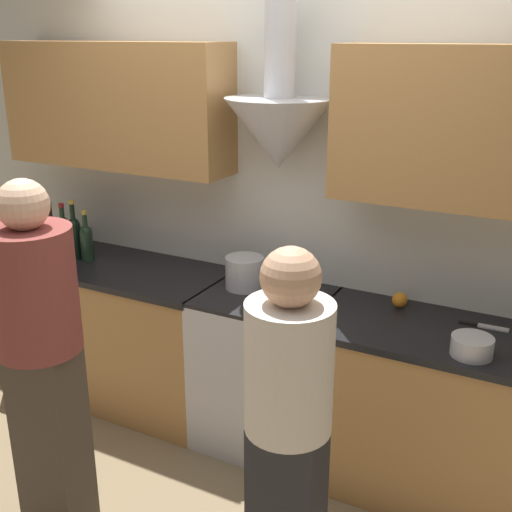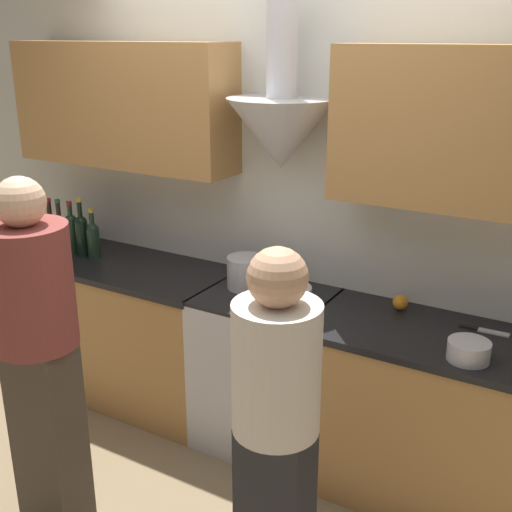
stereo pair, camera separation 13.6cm
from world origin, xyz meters
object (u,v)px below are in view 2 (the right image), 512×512
object	(u,v)px
wine_bottle_1	(51,228)
stock_pot	(246,272)
wine_bottle_3	(72,231)
wine_bottle_0	(39,225)
orange_fruit	(400,302)
person_foreground_left	(38,348)
saucepan	(469,351)
stove_range	(265,368)
wine_bottle_2	(60,231)
wine_bottle_4	(82,233)
person_foreground_right	(276,421)
wine_bottle_5	(93,238)
mixing_bowl	(288,295)

from	to	relation	value
wine_bottle_1	stock_pot	xyz separation A→B (m)	(1.44, 0.04, -0.04)
wine_bottle_3	stock_pot	world-z (taller)	wine_bottle_3
wine_bottle_0	orange_fruit	distance (m)	2.36
wine_bottle_1	person_foreground_left	size ratio (longest dim) A/B	0.19
orange_fruit	saucepan	bearing A→B (deg)	-40.78
stove_range	wine_bottle_0	size ratio (longest dim) A/B	2.67
saucepan	wine_bottle_2	bearing A→B (deg)	176.36
stove_range	person_foreground_left	bearing A→B (deg)	-115.72
wine_bottle_0	wine_bottle_4	world-z (taller)	wine_bottle_4
wine_bottle_3	person_foreground_right	bearing A→B (deg)	-25.10
wine_bottle_3	orange_fruit	world-z (taller)	wine_bottle_3
wine_bottle_2	orange_fruit	size ratio (longest dim) A/B	4.36
orange_fruit	person_foreground_left	xyz separation A→B (m)	(-1.19, -1.25, -0.01)
orange_fruit	wine_bottle_2	bearing A→B (deg)	-174.76
stove_range	saucepan	distance (m)	1.20
wine_bottle_2	wine_bottle_5	xyz separation A→B (m)	(0.28, -0.00, -0.01)
stove_range	orange_fruit	world-z (taller)	orange_fruit
wine_bottle_1	orange_fruit	bearing A→B (deg)	4.51
stock_pot	mixing_bowl	xyz separation A→B (m)	(0.29, -0.07, -0.04)
wine_bottle_5	stock_pot	bearing A→B (deg)	3.34
wine_bottle_0	person_foreground_right	world-z (taller)	person_foreground_right
wine_bottle_0	wine_bottle_1	distance (m)	0.10
wine_bottle_5	saucepan	distance (m)	2.30
wine_bottle_1	wine_bottle_4	bearing A→B (deg)	-4.38
wine_bottle_0	mixing_bowl	xyz separation A→B (m)	(1.83, -0.02, -0.09)
mixing_bowl	orange_fruit	bearing A→B (deg)	22.14
wine_bottle_1	wine_bottle_5	world-z (taller)	wine_bottle_1
person_foreground_left	person_foreground_right	xyz separation A→B (m)	(1.09, 0.14, -0.08)
wine_bottle_2	wine_bottle_5	size ratio (longest dim) A/B	1.07
mixing_bowl	orange_fruit	distance (m)	0.57
stove_range	saucepan	xyz separation A→B (m)	(1.09, -0.18, 0.48)
wine_bottle_0	stove_range	bearing A→B (deg)	0.56
wine_bottle_5	person_foreground_left	distance (m)	1.26
stove_range	wine_bottle_4	bearing A→B (deg)	-179.14
wine_bottle_1	wine_bottle_4	world-z (taller)	wine_bottle_4
orange_fruit	person_foreground_left	world-z (taller)	person_foreground_left
wine_bottle_1	person_foreground_right	distance (m)	2.37
wine_bottle_1	person_foreground_left	bearing A→B (deg)	-45.01
wine_bottle_2	wine_bottle_5	world-z (taller)	wine_bottle_2
saucepan	orange_fruit	bearing A→B (deg)	139.22
wine_bottle_5	mixing_bowl	size ratio (longest dim) A/B	1.27
wine_bottle_0	wine_bottle_1	world-z (taller)	wine_bottle_0
person_foreground_right	wine_bottle_3	bearing A→B (deg)	154.90
wine_bottle_0	wine_bottle_4	xyz separation A→B (m)	(0.39, -0.00, 0.01)
wine_bottle_2	saucepan	bearing A→B (deg)	-3.64
wine_bottle_3	mixing_bowl	world-z (taller)	wine_bottle_3
wine_bottle_0	mixing_bowl	size ratio (longest dim) A/B	1.34
stock_pot	saucepan	size ratio (longest dim) A/B	1.16
wine_bottle_2	wine_bottle_3	size ratio (longest dim) A/B	1.00
wine_bottle_5	person_foreground_left	xyz separation A→B (m)	(0.69, -1.05, -0.09)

